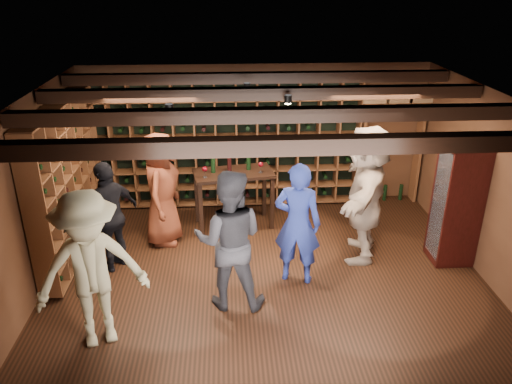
{
  "coord_description": "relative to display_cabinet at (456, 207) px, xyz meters",
  "views": [
    {
      "loc": [
        -0.5,
        -6.0,
        3.89
      ],
      "look_at": [
        -0.13,
        0.2,
        1.16
      ],
      "focal_mm": 35.0,
      "sensor_mm": 36.0,
      "label": 1
    }
  ],
  "objects": [
    {
      "name": "ground",
      "position": [
        -2.71,
        -0.2,
        -0.86
      ],
      "size": [
        6.0,
        6.0,
        0.0
      ],
      "primitive_type": "plane",
      "color": "black",
      "rests_on": "ground"
    },
    {
      "name": "room_shell",
      "position": [
        -2.71,
        -0.15,
        1.56
      ],
      "size": [
        6.0,
        6.0,
        6.0
      ],
      "color": "#53301C",
      "rests_on": "ground"
    },
    {
      "name": "wine_rack_back",
      "position": [
        -3.24,
        2.13,
        0.29
      ],
      "size": [
        4.65,
        0.3,
        2.2
      ],
      "color": "brown",
      "rests_on": "ground"
    },
    {
      "name": "wine_rack_left",
      "position": [
        -5.54,
        0.62,
        0.29
      ],
      "size": [
        0.3,
        2.65,
        2.2
      ],
      "color": "brown",
      "rests_on": "ground"
    },
    {
      "name": "crate_shelf",
      "position": [
        -0.31,
        2.12,
        0.71
      ],
      "size": [
        1.2,
        0.32,
        2.07
      ],
      "color": "brown",
      "rests_on": "ground"
    },
    {
      "name": "display_cabinet",
      "position": [
        0.0,
        0.0,
        0.0
      ],
      "size": [
        0.55,
        0.5,
        1.75
      ],
      "color": "black",
      "rests_on": "ground"
    },
    {
      "name": "man_blue_shirt",
      "position": [
        -2.32,
        -0.38,
        -0.0
      ],
      "size": [
        0.71,
        0.57,
        1.71
      ],
      "primitive_type": "imported",
      "rotation": [
        0.0,
        0.0,
        2.86
      ],
      "color": "navy",
      "rests_on": "ground"
    },
    {
      "name": "man_grey_suit",
      "position": [
        -3.22,
        -0.87,
        0.05
      ],
      "size": [
        0.96,
        0.78,
        1.82
      ],
      "primitive_type": "imported",
      "rotation": [
        0.0,
        0.0,
        3.03
      ],
      "color": "#222227",
      "rests_on": "ground"
    },
    {
      "name": "guest_red_floral",
      "position": [
        -4.24,
        0.82,
        0.03
      ],
      "size": [
        0.7,
        0.95,
        1.77
      ],
      "primitive_type": "imported",
      "rotation": [
        0.0,
        0.0,
        1.41
      ],
      "color": "maroon",
      "rests_on": "ground"
    },
    {
      "name": "guest_woman_black",
      "position": [
        -4.86,
        0.1,
        -0.05
      ],
      "size": [
        0.87,
        0.99,
        1.6
      ],
      "primitive_type": "imported",
      "rotation": [
        0.0,
        0.0,
        4.08
      ],
      "color": "black",
      "rests_on": "ground"
    },
    {
      "name": "guest_khaki",
      "position": [
        -4.73,
        -1.5,
        0.08
      ],
      "size": [
        1.37,
        1.06,
        1.87
      ],
      "primitive_type": "imported",
      "rotation": [
        0.0,
        0.0,
        0.34
      ],
      "color": "tan",
      "rests_on": "ground"
    },
    {
      "name": "guest_beige",
      "position": [
        -1.26,
        0.22,
        0.15
      ],
      "size": [
        1.12,
        1.95,
        2.01
      ],
      "primitive_type": "imported",
      "rotation": [
        0.0,
        0.0,
        4.41
      ],
      "color": "tan",
      "rests_on": "ground"
    },
    {
      "name": "tasting_table",
      "position": [
        -3.14,
        1.28,
        -0.02
      ],
      "size": [
        1.36,
        0.84,
        1.24
      ],
      "rotation": [
        0.0,
        0.0,
        0.17
      ],
      "color": "black",
      "rests_on": "ground"
    }
  ]
}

